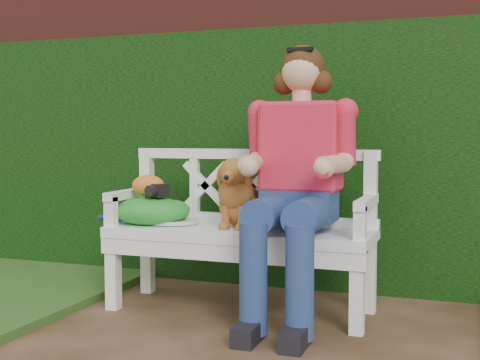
% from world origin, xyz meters
% --- Properties ---
extents(brick_wall, '(10.00, 0.30, 2.20)m').
position_xyz_m(brick_wall, '(0.00, 1.90, 1.10)').
color(brick_wall, maroon).
rests_on(brick_wall, ground).
extents(ivy_hedge, '(10.00, 0.18, 1.70)m').
position_xyz_m(ivy_hedge, '(0.00, 1.68, 0.85)').
color(ivy_hedge, '#1A5112').
rests_on(ivy_hedge, ground).
extents(garden_bench, '(1.63, 0.76, 0.48)m').
position_xyz_m(garden_bench, '(-0.23, 0.98, 0.24)').
color(garden_bench, white).
rests_on(garden_bench, ground).
extents(seated_woman, '(0.87, 1.01, 1.51)m').
position_xyz_m(seated_woman, '(0.11, 0.96, 0.76)').
color(seated_woman, '#CC3042').
rests_on(seated_woman, ground).
extents(dog, '(0.39, 0.44, 0.40)m').
position_xyz_m(dog, '(-0.24, 0.99, 0.68)').
color(dog, '#9A633E').
rests_on(dog, garden_bench).
extents(tennis_racket, '(0.74, 0.48, 0.03)m').
position_xyz_m(tennis_racket, '(-0.71, 0.99, 0.50)').
color(tennis_racket, white).
rests_on(tennis_racket, garden_bench).
extents(green_bag, '(0.53, 0.45, 0.16)m').
position_xyz_m(green_bag, '(-0.78, 0.94, 0.56)').
color(green_bag, '#1A951F').
rests_on(green_bag, garden_bench).
extents(camera_item, '(0.14, 0.12, 0.08)m').
position_xyz_m(camera_item, '(-0.74, 0.94, 0.68)').
color(camera_item, black).
rests_on(camera_item, green_bag).
extents(baseball_glove, '(0.23, 0.18, 0.13)m').
position_xyz_m(baseball_glove, '(-0.81, 0.96, 0.70)').
color(baseball_glove, orange).
rests_on(baseball_glove, green_bag).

